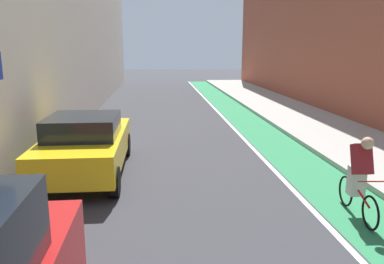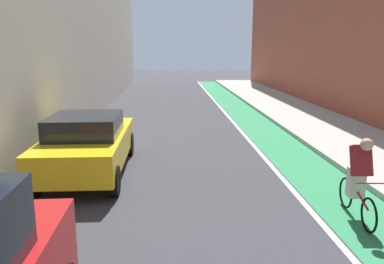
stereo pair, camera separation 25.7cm
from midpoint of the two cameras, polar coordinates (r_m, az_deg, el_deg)
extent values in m
plane|color=#38383D|center=(14.77, -1.96, 0.15)|extent=(91.06, 91.06, 0.00)
cube|color=#2D8451|center=(17.13, 7.69, 1.74)|extent=(1.60, 41.39, 0.00)
cube|color=white|center=(16.95, 4.72, 1.71)|extent=(0.12, 41.39, 0.00)
cube|color=#A8A59E|center=(17.85, 15.70, 2.05)|extent=(3.50, 41.39, 0.14)
cube|color=#9E4C38|center=(20.72, 22.55, 17.33)|extent=(2.40, 37.39, 10.49)
cube|color=yellow|center=(10.00, -16.24, -2.26)|extent=(1.87, 4.39, 0.70)
cube|color=black|center=(9.66, -16.68, 0.72)|extent=(1.64, 1.85, 0.55)
cylinder|color=black|center=(11.82, -18.72, -1.95)|extent=(0.22, 0.66, 0.66)
cylinder|color=black|center=(11.54, -10.47, -1.84)|extent=(0.22, 0.66, 0.66)
cylinder|color=black|center=(8.79, -23.61, -7.20)|extent=(0.22, 0.66, 0.66)
cylinder|color=black|center=(8.40, -12.43, -7.30)|extent=(0.22, 0.66, 0.66)
torus|color=black|center=(7.43, 24.22, -10.98)|extent=(0.08, 0.62, 0.62)
torus|color=black|center=(8.32, 21.17, -8.24)|extent=(0.08, 0.62, 0.62)
cylinder|color=red|center=(7.79, 22.73, -8.03)|extent=(0.11, 0.96, 0.33)
cylinder|color=red|center=(7.92, 22.25, -7.04)|extent=(0.04, 0.12, 0.55)
cylinder|color=red|center=(7.31, 24.34, -6.77)|extent=(0.48, 0.06, 0.02)
cube|color=beige|center=(7.83, 22.52, -6.74)|extent=(0.30, 0.26, 0.56)
cube|color=maroon|center=(7.59, 23.18, -3.76)|extent=(0.35, 0.42, 0.60)
sphere|color=tan|center=(7.37, 23.89, -1.54)|extent=(0.22, 0.22, 0.22)
camera|label=1|loc=(0.13, -90.86, -0.19)|focal=35.65mm
camera|label=2|loc=(0.13, 89.14, 0.19)|focal=35.65mm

